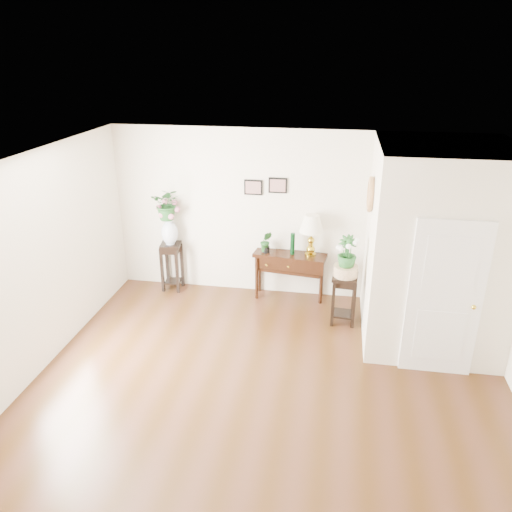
% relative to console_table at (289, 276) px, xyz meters
% --- Properties ---
extents(floor, '(6.00, 5.50, 0.02)m').
position_rel_console_table_xyz_m(floor, '(0.00, -2.57, -0.40)').
color(floor, '#472818').
rests_on(floor, ground).
extents(ceiling, '(6.00, 5.50, 0.02)m').
position_rel_console_table_xyz_m(ceiling, '(0.00, -2.57, 2.40)').
color(ceiling, white).
rests_on(ceiling, ground).
extents(wall_back, '(6.00, 0.02, 2.80)m').
position_rel_console_table_xyz_m(wall_back, '(0.00, 0.18, 1.00)').
color(wall_back, silver).
rests_on(wall_back, ground).
extents(wall_front, '(6.00, 0.02, 2.80)m').
position_rel_console_table_xyz_m(wall_front, '(0.00, -5.32, 1.00)').
color(wall_front, silver).
rests_on(wall_front, ground).
extents(wall_left, '(0.02, 5.50, 2.80)m').
position_rel_console_table_xyz_m(wall_left, '(-3.00, -2.57, 1.00)').
color(wall_left, silver).
rests_on(wall_left, ground).
extents(partition, '(1.80, 1.95, 2.80)m').
position_rel_console_table_xyz_m(partition, '(2.10, -0.79, 1.00)').
color(partition, silver).
rests_on(partition, floor).
extents(door, '(0.90, 0.05, 2.10)m').
position_rel_console_table_xyz_m(door, '(2.10, -1.79, 0.65)').
color(door, white).
rests_on(door, floor).
extents(art_print_left, '(0.30, 0.02, 0.25)m').
position_rel_console_table_xyz_m(art_print_left, '(-0.65, 0.16, 1.45)').
color(art_print_left, black).
rests_on(art_print_left, wall_back).
extents(art_print_right, '(0.30, 0.02, 0.25)m').
position_rel_console_table_xyz_m(art_print_right, '(-0.25, 0.16, 1.50)').
color(art_print_right, black).
rests_on(art_print_right, wall_back).
extents(wall_ornament, '(0.07, 0.51, 0.51)m').
position_rel_console_table_xyz_m(wall_ornament, '(1.16, -0.67, 1.65)').
color(wall_ornament, tan).
rests_on(wall_ornament, partition).
extents(console_table, '(1.24, 0.55, 0.80)m').
position_rel_console_table_xyz_m(console_table, '(0.00, 0.00, 0.00)').
color(console_table, black).
rests_on(console_table, floor).
extents(table_lamp, '(0.42, 0.42, 0.70)m').
position_rel_console_table_xyz_m(table_lamp, '(0.33, 0.00, 0.75)').
color(table_lamp, gold).
rests_on(table_lamp, console_table).
extents(green_vase, '(0.10, 0.10, 0.36)m').
position_rel_console_table_xyz_m(green_vase, '(0.04, 0.00, 0.57)').
color(green_vase, black).
rests_on(green_vase, console_table).
extents(potted_plant, '(0.21, 0.17, 0.35)m').
position_rel_console_table_xyz_m(potted_plant, '(-0.40, 0.00, 0.57)').
color(potted_plant, '#1C4F1F').
rests_on(potted_plant, console_table).
extents(plant_stand_a, '(0.38, 0.38, 0.85)m').
position_rel_console_table_xyz_m(plant_stand_a, '(-2.05, -0.03, 0.03)').
color(plant_stand_a, black).
rests_on(plant_stand_a, floor).
extents(porcelain_vase, '(0.36, 0.36, 0.49)m').
position_rel_console_table_xyz_m(porcelain_vase, '(-2.05, -0.03, 0.68)').
color(porcelain_vase, silver).
rests_on(porcelain_vase, plant_stand_a).
extents(lily_arrangement, '(0.53, 0.47, 0.55)m').
position_rel_console_table_xyz_m(lily_arrangement, '(-2.05, -0.03, 1.13)').
color(lily_arrangement, '#1C4F1F').
rests_on(lily_arrangement, porcelain_vase).
extents(plant_stand_b, '(0.40, 0.40, 0.78)m').
position_rel_console_table_xyz_m(plant_stand_b, '(0.90, -0.69, -0.01)').
color(plant_stand_b, black).
rests_on(plant_stand_b, floor).
extents(ceramic_bowl, '(0.48, 0.48, 0.16)m').
position_rel_console_table_xyz_m(ceramic_bowl, '(0.90, -0.69, 0.47)').
color(ceramic_bowl, beige).
rests_on(ceramic_bowl, plant_stand_b).
extents(narcissus, '(0.31, 0.31, 0.51)m').
position_rel_console_table_xyz_m(narcissus, '(0.90, -0.69, 0.76)').
color(narcissus, '#1C4F1F').
rests_on(narcissus, ceramic_bowl).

